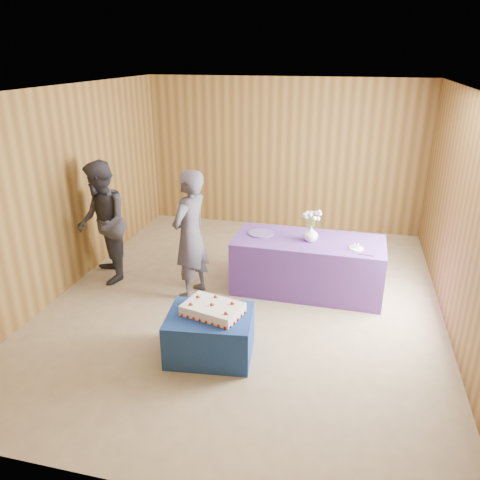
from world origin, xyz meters
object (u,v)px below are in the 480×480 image
(sheet_cake, at_px, (213,309))
(vase, at_px, (311,234))
(guest_right, at_px, (102,223))
(serving_table, at_px, (308,265))
(guest_left, at_px, (190,235))
(cake_table, at_px, (210,335))

(sheet_cake, distance_m, vase, 1.92)
(sheet_cake, distance_m, guest_right, 2.46)
(serving_table, distance_m, guest_left, 1.66)
(cake_table, distance_m, serving_table, 1.97)
(cake_table, height_order, sheet_cake, sheet_cake)
(sheet_cake, bearing_deg, guest_left, 132.78)
(sheet_cake, relative_size, vase, 3.49)
(serving_table, xyz_separation_m, guest_right, (-2.85, -0.35, 0.50))
(vase, height_order, guest_left, guest_left)
(vase, relative_size, guest_left, 0.12)
(cake_table, relative_size, serving_table, 0.45)
(cake_table, xyz_separation_m, guest_left, (-0.64, 1.26, 0.62))
(sheet_cake, bearing_deg, serving_table, 78.38)
(serving_table, xyz_separation_m, guest_left, (-1.50, -0.51, 0.49))
(vase, bearing_deg, serving_table, 117.75)
(serving_table, distance_m, vase, 0.48)
(cake_table, distance_m, vase, 2.03)
(cake_table, relative_size, sheet_cake, 1.27)
(guest_left, bearing_deg, serving_table, 124.58)
(sheet_cake, xyz_separation_m, vase, (0.85, 1.69, 0.30))
(serving_table, bearing_deg, sheet_cake, -114.84)
(serving_table, relative_size, vase, 9.82)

